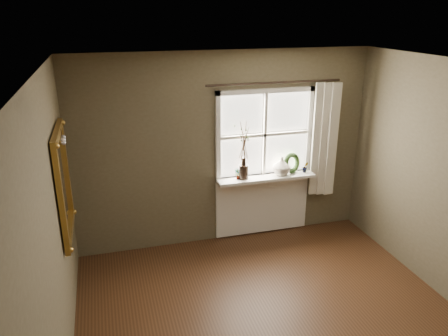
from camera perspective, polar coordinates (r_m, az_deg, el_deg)
name	(u,v)px	position (r m, az deg, el deg)	size (l,w,h in m)	color
ceiling	(306,74)	(3.46, 10.61, 11.96)	(4.50, 4.50, 0.00)	silver
wall_back	(224,149)	(5.85, -0.04, 2.47)	(4.00, 0.10, 2.60)	brown
wall_left	(43,261)	(3.58, -22.59, -11.21)	(0.10, 4.50, 2.60)	brown
window_frame	(264,135)	(5.91, 5.31, 4.36)	(1.36, 0.06, 1.24)	white
window_sill	(266,178)	(5.99, 5.50, -1.26)	(1.36, 0.26, 0.04)	white
window_apron	(262,204)	(6.26, 5.01, -4.66)	(1.36, 0.04, 0.88)	white
dark_jug	(244,172)	(5.85, 2.56, -0.50)	(0.13, 0.13, 0.20)	black
cream_vase	(282,166)	(6.02, 7.53, 0.28)	(0.25, 0.25, 0.26)	beige
wreath	(292,165)	(6.13, 8.82, 0.39)	(0.29, 0.29, 0.07)	#263E1B
potted_plant_left	(237,174)	(5.83, 1.77, -0.80)	(0.08, 0.05, 0.15)	#263E1B
potted_plant_right	(305,167)	(6.18, 10.55, 0.13)	(0.08, 0.07, 0.15)	#263E1B
curtain	(324,140)	(6.20, 12.89, 3.58)	(0.36, 0.12, 1.59)	beige
curtain_rod	(275,83)	(5.74, 6.70, 11.02)	(0.03, 0.03, 1.84)	black
gilt_mirror	(63,183)	(4.67, -20.24, -1.87)	(0.10, 0.94, 1.12)	white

